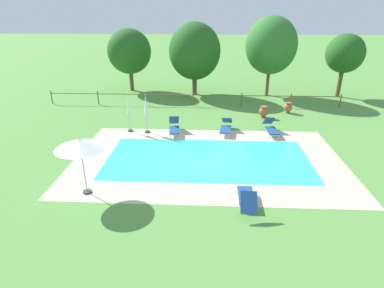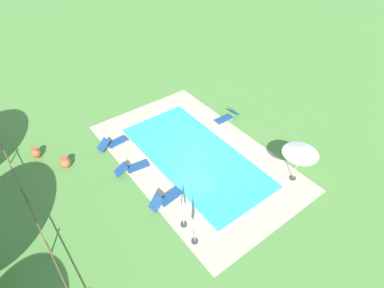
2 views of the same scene
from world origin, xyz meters
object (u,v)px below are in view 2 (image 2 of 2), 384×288
object	(u,v)px
patio_umbrella_closed_row_mid_west	(195,223)
sun_lounger_north_near_steps	(113,143)
sun_lounger_north_far	(166,199)
terracotta_urn_near_fence	(36,153)
patio_umbrella_open_foreground	(301,151)
terracotta_urn_by_tree	(65,162)
sun_lounger_north_end	(133,167)
patio_umbrella_closed_row_west	(183,205)
sun_lounger_north_mid	(227,117)

from	to	relation	value
patio_umbrella_closed_row_mid_west	sun_lounger_north_near_steps	bearing A→B (deg)	-0.18
sun_lounger_north_near_steps	sun_lounger_north_far	distance (m)	5.86
terracotta_urn_near_fence	sun_lounger_north_near_steps	bearing A→B (deg)	-115.18
patio_umbrella_open_foreground	terracotta_urn_by_tree	xyz separation A→B (m)	(8.84, 10.14, -1.76)
sun_lounger_north_far	patio_umbrella_open_foreground	world-z (taller)	patio_umbrella_open_foreground
sun_lounger_north_far	patio_umbrella_closed_row_mid_west	distance (m)	3.02
terracotta_urn_by_tree	sun_lounger_north_far	bearing A→B (deg)	-150.96
sun_lounger_north_end	patio_umbrella_closed_row_west	distance (m)	4.98
terracotta_urn_near_fence	sun_lounger_north_mid	bearing A→B (deg)	-109.80
sun_lounger_north_near_steps	patio_umbrella_closed_row_mid_west	world-z (taller)	patio_umbrella_closed_row_mid_west
sun_lounger_north_mid	terracotta_urn_near_fence	bearing A→B (deg)	70.20
terracotta_urn_near_fence	patio_umbrella_open_foreground	bearing A→B (deg)	-133.74
patio_umbrella_closed_row_mid_west	terracotta_urn_by_tree	distance (m)	9.27
sun_lounger_north_far	patio_umbrella_closed_row_west	bearing A→B (deg)	177.86
sun_lounger_north_near_steps	sun_lounger_north_mid	size ratio (longest dim) A/B	1.03
patio_umbrella_open_foreground	patio_umbrella_closed_row_west	distance (m)	7.07
patio_umbrella_closed_row_west	terracotta_urn_near_fence	distance (m)	10.53
sun_lounger_north_far	terracotta_urn_near_fence	xyz separation A→B (m)	(7.84, 4.41, 0.03)
patio_umbrella_closed_row_west	terracotta_urn_near_fence	world-z (taller)	patio_umbrella_closed_row_west
patio_umbrella_open_foreground	sun_lounger_north_end	bearing A→B (deg)	49.45
sun_lounger_north_near_steps	sun_lounger_north_far	bearing A→B (deg)	-178.27
sun_lounger_north_mid	terracotta_urn_by_tree	bearing A→B (deg)	77.72
sun_lounger_north_near_steps	terracotta_urn_by_tree	size ratio (longest dim) A/B	2.48
sun_lounger_north_mid	sun_lounger_north_far	world-z (taller)	sun_lounger_north_far
sun_lounger_north_near_steps	terracotta_urn_by_tree	bearing A→B (deg)	89.19
sun_lounger_north_end	patio_umbrella_open_foreground	world-z (taller)	patio_umbrella_open_foreground
sun_lounger_north_mid	sun_lounger_north_far	size ratio (longest dim) A/B	0.98
patio_umbrella_open_foreground	terracotta_urn_near_fence	xyz separation A→B (m)	(10.79, 11.27, -1.77)
patio_umbrella_closed_row_mid_west	terracotta_urn_near_fence	bearing A→B (deg)	21.60
patio_umbrella_closed_row_mid_west	terracotta_urn_by_tree	bearing A→B (deg)	19.50
sun_lounger_north_near_steps	patio_umbrella_closed_row_mid_west	distance (m)	8.71
patio_umbrella_closed_row_mid_west	terracotta_urn_near_fence	world-z (taller)	patio_umbrella_closed_row_mid_west
sun_lounger_north_mid	patio_umbrella_open_foreground	xyz separation A→B (m)	(-6.49, 0.66, 1.80)
patio_umbrella_closed_row_mid_west	terracotta_urn_by_tree	xyz separation A→B (m)	(8.67, 3.07, -1.14)
sun_lounger_north_end	terracotta_urn_by_tree	size ratio (longest dim) A/B	2.58
patio_umbrella_open_foreground	terracotta_urn_near_fence	distance (m)	15.70
sun_lounger_north_far	sun_lounger_north_mid	bearing A→B (deg)	-64.79
sun_lounger_north_near_steps	patio_umbrella_closed_row_west	world-z (taller)	patio_umbrella_closed_row_west
sun_lounger_north_near_steps	patio_umbrella_open_foreground	distance (m)	11.42
sun_lounger_north_far	terracotta_urn_near_fence	bearing A→B (deg)	29.33
sun_lounger_north_end	sun_lounger_north_near_steps	bearing A→B (deg)	-1.51
sun_lounger_north_end	terracotta_urn_by_tree	xyz separation A→B (m)	(2.75, 3.03, 0.06)
sun_lounger_north_far	terracotta_urn_by_tree	xyz separation A→B (m)	(5.90, 3.27, 0.04)
sun_lounger_north_far	terracotta_urn_by_tree	size ratio (longest dim) A/B	2.44
sun_lounger_north_mid	patio_umbrella_closed_row_west	distance (m)	9.30
sun_lounger_north_end	patio_umbrella_closed_row_mid_west	world-z (taller)	patio_umbrella_closed_row_mid_west
patio_umbrella_closed_row_west	patio_umbrella_open_foreground	bearing A→B (deg)	-100.35
sun_lounger_north_end	patio_umbrella_closed_row_west	world-z (taller)	patio_umbrella_closed_row_west
sun_lounger_north_far	patio_umbrella_closed_row_west	distance (m)	2.07
sun_lounger_north_mid	patio_umbrella_closed_row_mid_west	distance (m)	10.05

